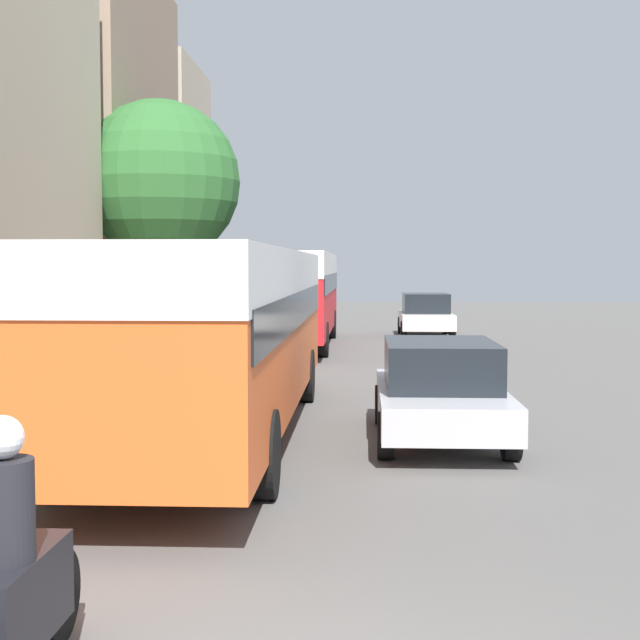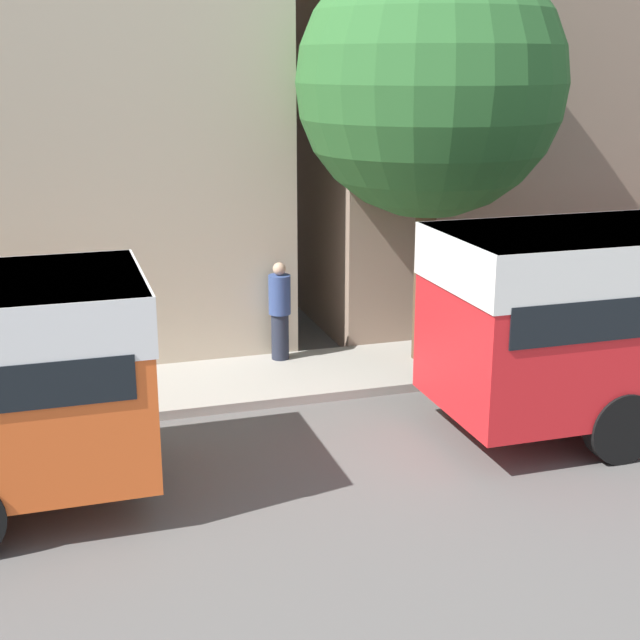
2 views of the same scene
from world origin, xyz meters
TOP-DOWN VIEW (x-y plane):
  - building_midblock at (-9.28, 13.18)m, footprint 6.16×9.23m
  - building_far_terrace at (-9.25, 22.97)m, footprint 6.10×8.41m
  - pedestrian_near_curb at (-5.89, 17.38)m, footprint 0.39×0.39m
  - street_tree at (-5.21, 19.80)m, footprint 4.43×4.43m

SIDE VIEW (x-z plane):
  - pedestrian_near_curb at x=-5.89m, z-range 0.17..1.91m
  - street_tree at x=-5.21m, z-range 1.40..8.34m
  - building_midblock at x=-9.28m, z-range 0.00..10.03m
  - building_far_terrace at x=-9.25m, z-range 0.00..11.72m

